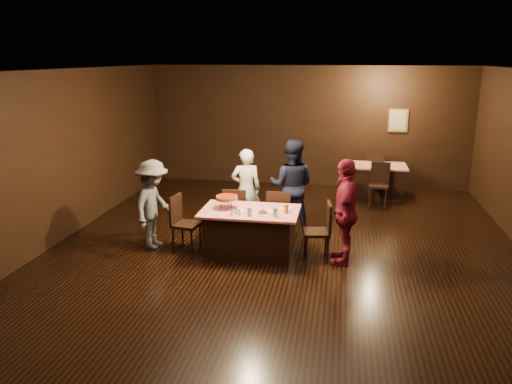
% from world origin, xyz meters
% --- Properties ---
extents(room, '(10.00, 10.04, 3.02)m').
position_xyz_m(room, '(0.00, 0.01, 2.14)').
color(room, black).
rests_on(room, ground).
extents(main_table, '(1.60, 1.00, 0.77)m').
position_xyz_m(main_table, '(-0.55, 0.11, 0.39)').
color(main_table, red).
rests_on(main_table, ground).
extents(back_table, '(1.30, 0.90, 0.77)m').
position_xyz_m(back_table, '(1.73, 4.08, 0.39)').
color(back_table, '#A31A0A').
rests_on(back_table, ground).
extents(chair_far_left, '(0.44, 0.44, 0.95)m').
position_xyz_m(chair_far_left, '(-0.95, 0.86, 0.47)').
color(chair_far_left, black).
rests_on(chair_far_left, ground).
extents(chair_far_right, '(0.43, 0.43, 0.95)m').
position_xyz_m(chair_far_right, '(-0.15, 0.86, 0.47)').
color(chair_far_right, black).
rests_on(chair_far_right, ground).
extents(chair_end_left, '(0.48, 0.48, 0.95)m').
position_xyz_m(chair_end_left, '(-1.65, 0.11, 0.47)').
color(chair_end_left, black).
rests_on(chair_end_left, ground).
extents(chair_end_right, '(0.47, 0.47, 0.95)m').
position_xyz_m(chair_end_right, '(0.55, 0.11, 0.47)').
color(chair_end_right, black).
rests_on(chair_end_right, ground).
extents(chair_back_near, '(0.47, 0.47, 0.95)m').
position_xyz_m(chair_back_near, '(1.73, 3.38, 0.47)').
color(chair_back_near, black).
rests_on(chair_back_near, ground).
extents(chair_back_far, '(0.50, 0.50, 0.95)m').
position_xyz_m(chair_back_far, '(1.73, 4.68, 0.47)').
color(chair_back_far, black).
rests_on(chair_back_far, ground).
extents(diner_white_jacket, '(0.64, 0.51, 1.55)m').
position_xyz_m(diner_white_jacket, '(-0.87, 1.41, 0.77)').
color(diner_white_jacket, white).
rests_on(diner_white_jacket, ground).
extents(diner_navy_hoodie, '(0.88, 0.70, 1.75)m').
position_xyz_m(diner_navy_hoodie, '(-0.00, 1.40, 0.88)').
color(diner_navy_hoodie, black).
rests_on(diner_navy_hoodie, ground).
extents(diner_grey_knit, '(0.66, 1.04, 1.54)m').
position_xyz_m(diner_grey_knit, '(-2.24, 0.14, 0.77)').
color(diner_grey_knit, slate).
rests_on(diner_grey_knit, ground).
extents(diner_red_shirt, '(0.44, 1.01, 1.70)m').
position_xyz_m(diner_red_shirt, '(0.99, 0.03, 0.85)').
color(diner_red_shirt, maroon).
rests_on(diner_red_shirt, ground).
extents(pizza_stand, '(0.38, 0.38, 0.22)m').
position_xyz_m(pizza_stand, '(-0.95, 0.16, 0.95)').
color(pizza_stand, black).
rests_on(pizza_stand, main_table).
extents(plate_with_slice, '(0.25, 0.25, 0.06)m').
position_xyz_m(plate_with_slice, '(-0.30, -0.07, 0.80)').
color(plate_with_slice, white).
rests_on(plate_with_slice, main_table).
extents(plate_empty, '(0.25, 0.25, 0.01)m').
position_xyz_m(plate_empty, '(0.00, 0.26, 0.78)').
color(plate_empty, white).
rests_on(plate_empty, main_table).
extents(glass_front_left, '(0.08, 0.08, 0.14)m').
position_xyz_m(glass_front_left, '(-0.50, -0.19, 0.84)').
color(glass_front_left, silver).
rests_on(glass_front_left, main_table).
extents(glass_front_right, '(0.08, 0.08, 0.14)m').
position_xyz_m(glass_front_right, '(-0.10, -0.14, 0.84)').
color(glass_front_right, silver).
rests_on(glass_front_right, main_table).
extents(glass_amber, '(0.08, 0.08, 0.14)m').
position_xyz_m(glass_amber, '(0.05, 0.06, 0.84)').
color(glass_amber, '#BF7F26').
rests_on(glass_amber, main_table).
extents(condiments, '(0.17, 0.10, 0.09)m').
position_xyz_m(condiments, '(-0.73, -0.18, 0.82)').
color(condiments, silver).
rests_on(condiments, main_table).
extents(napkin_center, '(0.19, 0.19, 0.01)m').
position_xyz_m(napkin_center, '(-0.25, 0.11, 0.77)').
color(napkin_center, white).
rests_on(napkin_center, main_table).
extents(napkin_left, '(0.21, 0.21, 0.01)m').
position_xyz_m(napkin_left, '(-0.70, 0.06, 0.77)').
color(napkin_left, white).
rests_on(napkin_left, main_table).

